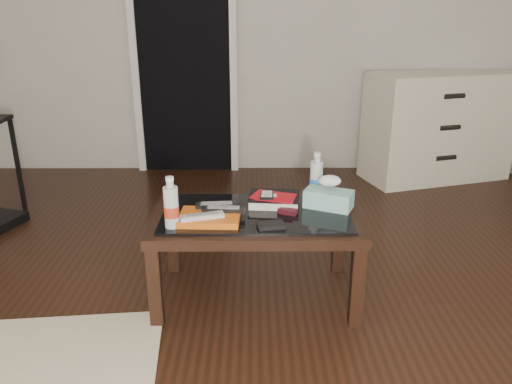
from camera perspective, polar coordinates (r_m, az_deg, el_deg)
ground at (r=2.38m, az=-5.03°, el=-15.67°), size 5.00×5.00×0.00m
doorway at (r=4.44m, az=-8.23°, el=15.32°), size 0.90×0.08×2.07m
coffee_table at (r=2.45m, az=-0.01°, el=-3.67°), size 1.00×0.60×0.46m
dresser at (r=4.53m, az=20.06°, el=7.05°), size 1.29×0.82×0.90m
magazines at (r=2.34m, az=-5.32°, el=-2.89°), size 0.29×0.22×0.03m
remote_silver at (r=2.29m, az=-6.18°, el=-2.74°), size 0.21×0.11×0.02m
remote_black_front at (r=2.36m, az=-3.72°, el=-1.95°), size 0.20×0.06×0.02m
remote_black_back at (r=2.41m, az=-4.55°, el=-1.46°), size 0.20×0.07×0.02m
textbook at (r=2.52m, az=2.09°, el=-0.88°), size 0.27×0.22×0.05m
dvd_mailers at (r=2.49m, az=1.82°, el=-0.44°), size 0.23×0.20×0.01m
ipod at (r=2.47m, az=1.25°, el=-0.35°), size 0.07×0.11×0.02m
flip_phone at (r=2.41m, az=3.65°, el=-2.21°), size 0.10×0.08×0.02m
wallet at (r=2.26m, az=1.72°, el=-3.82°), size 0.13×0.09×0.02m
water_bottle_left at (r=2.25m, az=-9.69°, el=-1.15°), size 0.08×0.08×0.24m
water_bottle_right at (r=2.60m, az=6.91°, el=1.96°), size 0.07×0.07×0.24m
tissue_box at (r=2.49m, az=8.30°, el=-0.79°), size 0.26×0.20×0.09m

